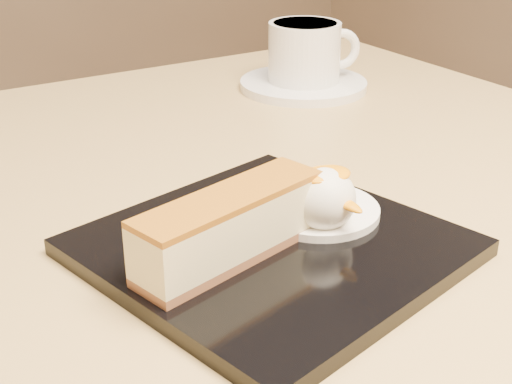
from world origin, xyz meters
TOP-DOWN VIEW (x-y plane):
  - table at (0.00, 0.00)m, footprint 0.80×0.80m
  - dessert_plate at (-0.06, -0.09)m, footprint 0.26×0.26m
  - cheesecake at (-0.09, -0.10)m, footprint 0.14×0.07m
  - cream_smear at (-0.01, -0.08)m, footprint 0.09×0.09m
  - ice_cream_scoop at (-0.02, -0.10)m, footprint 0.04×0.04m
  - mango_sauce at (-0.02, -0.10)m, footprint 0.04×0.03m
  - mint_sprig at (-0.04, -0.05)m, footprint 0.03×0.02m
  - saucer at (0.19, 0.22)m, footprint 0.15×0.15m
  - coffee_cup at (0.19, 0.22)m, footprint 0.11×0.08m

SIDE VIEW (x-z plane):
  - table at x=0.00m, z-range 0.20..0.92m
  - saucer at x=0.19m, z-range 0.72..0.73m
  - dessert_plate at x=-0.06m, z-range 0.72..0.73m
  - cream_smear at x=-0.01m, z-range 0.73..0.74m
  - mint_sprig at x=-0.04m, z-range 0.74..0.74m
  - cheesecake at x=-0.09m, z-range 0.73..0.78m
  - ice_cream_scoop at x=-0.02m, z-range 0.73..0.78m
  - coffee_cup at x=0.19m, z-range 0.73..0.80m
  - mango_sauce at x=-0.02m, z-range 0.77..0.78m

